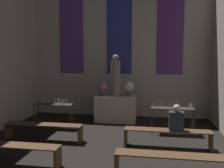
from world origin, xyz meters
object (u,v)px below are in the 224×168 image
candle_rack_left (54,107)px  pew_back_right (167,134)px  altar (116,109)px  person_seated (176,119)px  pew_third_right (172,161)px  pew_back_left (43,128)px  statue (116,77)px  candle_rack_right (173,112)px  flower_vase_left (103,86)px  flower_vase_right (129,87)px  pew_third_left (10,150)px

candle_rack_left → pew_back_right: size_ratio=0.58×
altar → person_seated: 3.03m
pew_third_right → pew_back_left: same height
statue → candle_rack_right: statue is taller
altar → person_seated: person_seated is taller
altar → candle_rack_left: 2.20m
flower_vase_left → candle_rack_right: bearing=-23.8°
flower_vase_right → candle_rack_left: (-2.38, -1.06, -0.60)m
pew_back_right → person_seated: (0.22, 0.00, 0.41)m
pew_back_right → flower_vase_left: bearing=133.1°
statue → pew_back_right: statue is taller
pew_third_right → candle_rack_left: bearing=141.1°
altar → pew_back_left: size_ratio=0.66×
flower_vase_left → pew_third_left: (-1.23, -3.97, -0.93)m
candle_rack_left → pew_back_left: candle_rack_left is taller
flower_vase_right → candle_rack_right: (1.46, -1.06, -0.60)m
candle_rack_right → pew_back_right: (-0.22, -1.27, -0.33)m
pew_back_right → person_seated: person_seated is taller
flower_vase_right → pew_back_left: bearing=-133.1°
flower_vase_left → pew_back_right: bearing=-46.9°
flower_vase_right → candle_rack_right: flower_vase_right is taller
pew_third_left → candle_rack_right: bearing=38.8°
pew_back_right → pew_third_left: bearing=-154.2°
candle_rack_right → pew_third_right: 2.94m
flower_vase_left → person_seated: flower_vase_left is taller
candle_rack_right → altar: bearing=151.2°
candle_rack_right → pew_third_left: 4.67m
statue → pew_back_right: 3.16m
candle_rack_right → flower_vase_right: bearing=144.0°
pew_third_left → pew_back_left: same height
statue → pew_back_left: 3.16m
statue → altar: bearing=0.0°
altar → pew_back_left: 2.89m
flower_vase_right → pew_back_left: (-2.18, -2.33, -0.93)m
statue → pew_back_right: (1.70, -2.33, -1.28)m
pew_third_right → person_seated: (0.22, 1.64, 0.41)m
pew_back_left → pew_back_right: bearing=0.0°
altar → candle_rack_left: bearing=-151.0°
statue → flower_vase_right: size_ratio=2.74×
flower_vase_right → pew_third_right: 4.26m
candle_rack_left → pew_back_right: bearing=-19.4°
pew_back_left → statue: bearing=53.8°
altar → pew_third_right: 4.32m
altar → statue: (0.00, 0.00, 1.16)m
altar → candle_rack_right: size_ratio=1.13×
pew_third_left → candle_rack_left: bearing=94.1°
statue → person_seated: bearing=-50.5°
altar → pew_third_left: size_ratio=0.66×
altar → pew_third_right: altar is taller
pew_third_left → altar: bearing=66.8°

